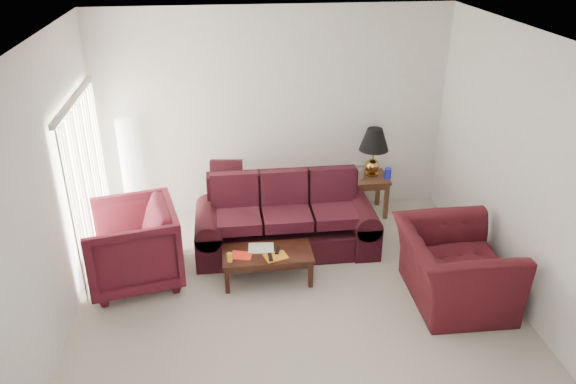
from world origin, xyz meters
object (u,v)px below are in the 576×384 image
at_px(sofa, 286,217).
at_px(armchair_right, 454,267).
at_px(coffee_table, 268,266).
at_px(armchair_left, 131,246).
at_px(floor_lamp, 130,174).
at_px(end_table, 367,194).

xyz_separation_m(sofa, armchair_right, (1.76, -1.33, -0.05)).
height_order(armchair_right, coffee_table, armchair_right).
bearing_deg(coffee_table, armchair_left, -175.81).
relative_size(sofa, floor_lamp, 1.47).
relative_size(armchair_left, armchair_right, 0.82).
bearing_deg(sofa, floor_lamp, 156.23).
distance_m(floor_lamp, armchair_right, 4.48).
bearing_deg(armchair_left, armchair_right, 65.31).
distance_m(floor_lamp, armchair_left, 1.48).
distance_m(sofa, end_table, 1.61).
bearing_deg(floor_lamp, coffee_table, -42.28).
distance_m(end_table, coffee_table, 2.27).
bearing_deg(end_table, armchair_right, -79.10).
bearing_deg(end_table, sofa, -146.50).
distance_m(end_table, floor_lamp, 3.45).
xyz_separation_m(end_table, coffee_table, (-1.65, -1.56, -0.11)).
relative_size(floor_lamp, coffee_table, 1.48).
bearing_deg(end_table, floor_lamp, 179.16).
height_order(end_table, floor_lamp, floor_lamp).
xyz_separation_m(end_table, armchair_right, (0.43, -2.22, 0.13)).
relative_size(sofa, armchair_left, 2.18).
bearing_deg(armchair_right, coffee_table, 73.35).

